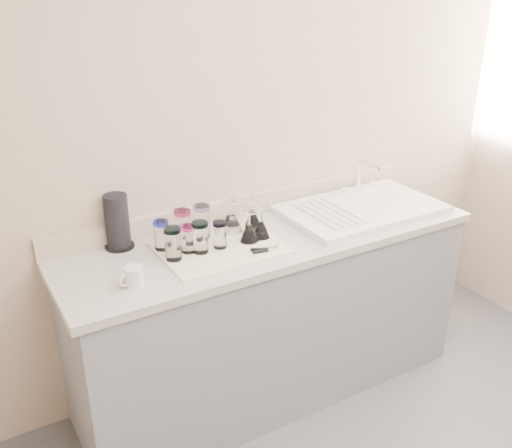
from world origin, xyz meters
TOP-DOWN VIEW (x-y plane):
  - room_envelope at (0.00, 0.00)m, footprint 3.54×3.50m
  - counter_unit at (0.00, 1.20)m, footprint 2.06×0.62m
  - sink_unit at (0.55, 1.20)m, footprint 0.82×0.50m
  - dish_towel at (-0.28, 1.19)m, footprint 0.55×0.42m
  - tumbler_teal at (-0.52, 1.30)m, footprint 0.07×0.07m
  - tumbler_cyan at (-0.40, 1.32)m, footprint 0.08×0.08m
  - tumbler_purple at (-0.30, 1.33)m, footprint 0.08×0.08m
  - tumbler_magenta at (-0.51, 1.19)m, footprint 0.07×0.07m
  - tumbler_blue at (-0.38, 1.19)m, footprint 0.07×0.07m
  - tumbler_lavender at (-0.28, 1.19)m, footprint 0.06×0.06m
  - tumbler_extra at (-0.43, 1.22)m, footprint 0.06×0.06m
  - goblet_back_left at (-0.15, 1.31)m, footprint 0.09×0.09m
  - goblet_back_right at (-0.04, 1.31)m, footprint 0.09×0.09m
  - goblet_front_left at (-0.14, 1.18)m, footprint 0.09×0.09m
  - goblet_front_right at (-0.07, 1.19)m, footprint 0.08×0.08m
  - goblet_extra at (-0.15, 1.35)m, footprint 0.08×0.08m
  - can_opener at (-0.13, 1.05)m, footprint 0.12×0.07m
  - white_mug at (-0.73, 1.07)m, footprint 0.12×0.10m
  - paper_towel_roll at (-0.67, 1.44)m, footprint 0.13×0.13m

SIDE VIEW (x-z plane):
  - counter_unit at x=0.00m, z-range 0.00..0.90m
  - dish_towel at x=-0.28m, z-range 0.90..0.91m
  - can_opener at x=-0.13m, z-range 0.91..0.92m
  - sink_unit at x=0.55m, z-range 0.81..1.03m
  - white_mug at x=-0.73m, z-range 0.90..0.98m
  - goblet_extra at x=-0.15m, z-range 0.89..1.02m
  - goblet_front_right at x=-0.07m, z-range 0.88..1.03m
  - goblet_back_right at x=-0.04m, z-range 0.88..1.04m
  - goblet_front_left at x=-0.14m, z-range 0.88..1.04m
  - goblet_back_left at x=-0.15m, z-range 0.88..1.04m
  - tumbler_lavender at x=-0.28m, z-range 0.91..1.03m
  - tumbler_extra at x=-0.43m, z-range 0.91..1.04m
  - tumbler_teal at x=-0.52m, z-range 0.91..1.05m
  - tumbler_blue at x=-0.38m, z-range 0.91..1.05m
  - tumbler_magenta at x=-0.51m, z-range 0.91..1.06m
  - tumbler_cyan at x=-0.40m, z-range 0.91..1.07m
  - tumbler_purple at x=-0.30m, z-range 0.91..1.07m
  - paper_towel_roll at x=-0.67m, z-range 0.90..1.15m
  - room_envelope at x=0.00m, z-range 0.30..2.82m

